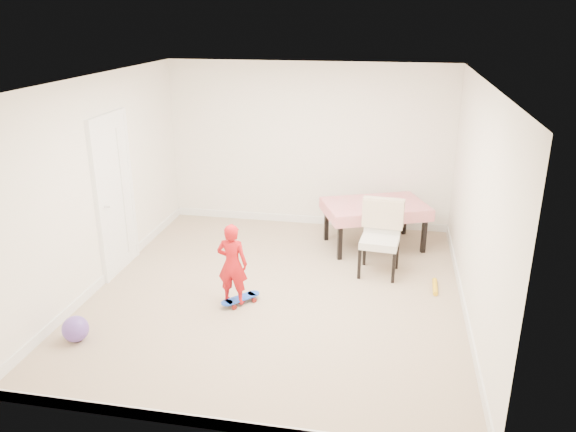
% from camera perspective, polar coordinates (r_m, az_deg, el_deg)
% --- Properties ---
extents(ground, '(5.00, 5.00, 0.00)m').
position_cam_1_polar(ground, '(7.07, -1.11, -7.75)').
color(ground, tan).
rests_on(ground, ground).
extents(ceiling, '(4.50, 5.00, 0.04)m').
position_cam_1_polar(ceiling, '(6.29, -1.27, 13.51)').
color(ceiling, white).
rests_on(ceiling, wall_back).
extents(wall_back, '(4.50, 0.04, 2.60)m').
position_cam_1_polar(wall_back, '(8.92, 2.09, 7.11)').
color(wall_back, white).
rests_on(wall_back, ground).
extents(wall_front, '(4.50, 0.04, 2.60)m').
position_cam_1_polar(wall_front, '(4.35, -7.92, -7.53)').
color(wall_front, white).
rests_on(wall_front, ground).
extents(wall_left, '(0.04, 5.00, 2.60)m').
position_cam_1_polar(wall_left, '(7.33, -18.53, 3.20)').
color(wall_left, white).
rests_on(wall_left, ground).
extents(wall_right, '(0.04, 5.00, 2.60)m').
position_cam_1_polar(wall_right, '(6.50, 18.43, 1.11)').
color(wall_right, white).
rests_on(wall_right, ground).
extents(door, '(0.11, 0.94, 2.11)m').
position_cam_1_polar(door, '(7.66, -17.20, 1.88)').
color(door, white).
rests_on(door, ground).
extents(baseboard_back, '(4.50, 0.02, 0.12)m').
position_cam_1_polar(baseboard_back, '(9.29, 2.01, -0.35)').
color(baseboard_back, white).
rests_on(baseboard_back, ground).
extents(baseboard_front, '(4.50, 0.02, 0.12)m').
position_cam_1_polar(baseboard_front, '(5.03, -7.25, -20.20)').
color(baseboard_front, white).
rests_on(baseboard_front, ground).
extents(baseboard_left, '(0.02, 5.00, 0.12)m').
position_cam_1_polar(baseboard_left, '(7.77, -17.59, -5.58)').
color(baseboard_left, white).
rests_on(baseboard_left, ground).
extents(baseboard_right, '(0.02, 5.00, 0.12)m').
position_cam_1_polar(baseboard_right, '(6.99, 17.40, -8.55)').
color(baseboard_right, white).
rests_on(baseboard_right, ground).
extents(dining_table, '(1.68, 1.38, 0.67)m').
position_cam_1_polar(dining_table, '(8.37, 8.74, -0.89)').
color(dining_table, '#A90911').
rests_on(dining_table, ground).
extents(dining_chair, '(0.60, 0.67, 0.99)m').
position_cam_1_polar(dining_chair, '(7.44, 9.31, -2.32)').
color(dining_chair, white).
rests_on(dining_chair, ground).
extents(skateboard, '(0.49, 0.52, 0.08)m').
position_cam_1_polar(skateboard, '(6.82, -4.84, -8.55)').
color(skateboard, blue).
rests_on(skateboard, ground).
extents(child, '(0.37, 0.25, 0.99)m').
position_cam_1_polar(child, '(6.60, -5.67, -5.15)').
color(child, red).
rests_on(child, ground).
extents(balloon, '(0.28, 0.28, 0.28)m').
position_cam_1_polar(balloon, '(6.46, -20.78, -10.67)').
color(balloon, '#6647AB').
rests_on(balloon, ground).
extents(foam_toy, '(0.07, 0.40, 0.06)m').
position_cam_1_polar(foam_toy, '(7.37, 14.71, -6.97)').
color(foam_toy, yellow).
rests_on(foam_toy, ground).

